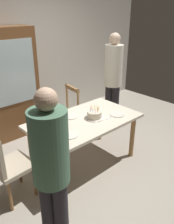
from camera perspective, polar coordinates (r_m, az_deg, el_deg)
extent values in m
plane|color=#9E9384|center=(3.64, -0.59, -12.30)|extent=(6.40, 6.40, 0.00)
cube|color=beige|center=(4.56, -16.78, 12.27)|extent=(6.40, 0.10, 2.60)
cube|color=beige|center=(3.27, -0.65, -2.16)|extent=(1.55, 0.91, 0.04)
cylinder|color=#9E7042|center=(2.88, -6.12, -15.18)|extent=(0.07, 0.07, 0.70)
cylinder|color=#9E7042|center=(3.68, 11.02, -5.89)|extent=(0.07, 0.07, 0.70)
cylinder|color=#9E7042|center=(3.37, -13.44, -9.21)|extent=(0.07, 0.07, 0.70)
cylinder|color=#9E7042|center=(4.08, 3.13, -2.30)|extent=(0.07, 0.07, 0.70)
cylinder|color=silver|center=(3.30, 1.81, -1.39)|extent=(0.28, 0.28, 0.01)
cylinder|color=beige|center=(3.28, 1.82, -0.56)|extent=(0.21, 0.21, 0.09)
cylinder|color=yellow|center=(3.29, 2.50, 0.92)|extent=(0.01, 0.01, 0.05)
sphere|color=#FFC64C|center=(3.27, 2.51, 1.45)|extent=(0.01, 0.01, 0.01)
cylinder|color=yellow|center=(3.30, 1.90, 1.02)|extent=(0.01, 0.01, 0.05)
sphere|color=#FFC64C|center=(3.29, 1.91, 1.56)|extent=(0.01, 0.01, 0.01)
cylinder|color=#F2994C|center=(3.29, 1.22, 0.94)|extent=(0.01, 0.01, 0.05)
sphere|color=#FFC64C|center=(3.28, 1.23, 1.48)|extent=(0.01, 0.01, 0.01)
cylinder|color=#D872CC|center=(3.26, 0.88, 0.74)|extent=(0.01, 0.01, 0.05)
sphere|color=#FFC64C|center=(3.25, 0.88, 1.29)|extent=(0.01, 0.01, 0.01)
cylinder|color=#4C7FE5|center=(3.23, 0.90, 0.49)|extent=(0.01, 0.01, 0.05)
sphere|color=#FFC64C|center=(3.22, 0.90, 1.03)|extent=(0.01, 0.01, 0.01)
cylinder|color=#4C7FE5|center=(3.20, 1.46, 0.25)|extent=(0.01, 0.01, 0.05)
sphere|color=#FFC64C|center=(3.19, 1.47, 0.80)|extent=(0.01, 0.01, 0.01)
cylinder|color=#D872CC|center=(3.20, 2.00, 0.22)|extent=(0.01, 0.01, 0.05)
sphere|color=#FFC64C|center=(3.18, 2.01, 0.77)|extent=(0.01, 0.01, 0.01)
cylinder|color=#E54C4C|center=(3.21, 2.62, 0.35)|extent=(0.01, 0.01, 0.05)
sphere|color=#FFC64C|center=(3.20, 2.63, 0.90)|extent=(0.01, 0.01, 0.01)
cylinder|color=yellow|center=(3.25, 2.85, 0.61)|extent=(0.01, 0.01, 0.05)
sphere|color=#FFC64C|center=(3.24, 2.86, 1.15)|extent=(0.01, 0.01, 0.01)
cylinder|color=silver|center=(2.88, -4.28, -5.59)|extent=(0.22, 0.22, 0.01)
cylinder|color=silver|center=(3.35, -3.97, -1.01)|extent=(0.22, 0.22, 0.01)
cylinder|color=silver|center=(3.43, 7.43, -0.53)|extent=(0.22, 0.22, 0.01)
cube|color=silver|center=(2.81, -7.03, -6.61)|extent=(0.18, 0.06, 0.01)
cube|color=silver|center=(3.27, -6.12, -1.88)|extent=(0.18, 0.02, 0.01)
cube|color=silver|center=(3.32, 5.66, -1.38)|extent=(0.18, 0.04, 0.01)
cube|color=beige|center=(4.04, -5.92, -1.10)|extent=(0.49, 0.49, 0.05)
cylinder|color=#9E7042|center=(4.21, -8.95, -3.77)|extent=(0.04, 0.04, 0.42)
cylinder|color=#9E7042|center=(3.94, -6.70, -5.70)|extent=(0.04, 0.04, 0.42)
cylinder|color=#9E7042|center=(4.35, -4.96, -2.59)|extent=(0.04, 0.04, 0.42)
cylinder|color=#9E7042|center=(4.09, -2.52, -4.36)|extent=(0.04, 0.04, 0.42)
cylinder|color=#9E7042|center=(4.17, -4.91, 3.55)|extent=(0.04, 0.04, 0.50)
cylinder|color=#9E7042|center=(3.89, -2.20, 2.02)|extent=(0.04, 0.04, 0.50)
cube|color=#9E7042|center=(3.95, -3.69, 5.78)|extent=(0.09, 0.40, 0.06)
cube|color=tan|center=(2.98, -17.74, -12.43)|extent=(0.47, 0.47, 0.05)
cylinder|color=#9E7042|center=(3.07, -12.65, -16.15)|extent=(0.04, 0.04, 0.42)
cylinder|color=#9E7042|center=(3.30, -16.17, -13.28)|extent=(0.04, 0.04, 0.42)
cylinder|color=#9E7042|center=(2.95, -18.31, -18.92)|extent=(0.04, 0.04, 0.42)
cylinder|color=#262328|center=(2.40, -6.36, -23.73)|extent=(0.14, 0.14, 0.80)
cylinder|color=#262328|center=(2.44, -9.43, -22.92)|extent=(0.14, 0.14, 0.80)
cylinder|color=#4C7259|center=(1.94, -9.15, -8.64)|extent=(0.32, 0.32, 0.66)
sphere|color=#D8AD8C|center=(1.75, -10.05, 3.05)|extent=(0.18, 0.18, 0.18)
cylinder|color=#262328|center=(4.48, 5.26, 1.36)|extent=(0.14, 0.14, 0.87)
cylinder|color=#262328|center=(4.45, 6.84, 1.09)|extent=(0.14, 0.14, 0.87)
cylinder|color=silver|center=(4.22, 6.52, 11.18)|extent=(0.32, 0.32, 0.72)
sphere|color=beige|center=(4.14, 6.84, 17.39)|extent=(0.20, 0.20, 0.20)
cube|color=brown|center=(4.22, -19.52, 6.05)|extent=(1.10, 0.44, 1.90)
cube|color=silver|center=(3.95, -18.67, 8.79)|extent=(0.94, 0.01, 1.04)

